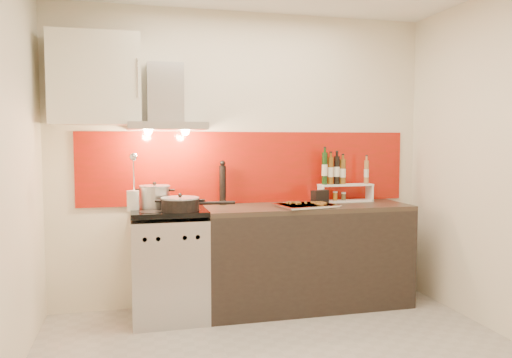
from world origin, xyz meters
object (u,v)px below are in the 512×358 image
object	(u,v)px
counter	(307,256)
saute_pan	(181,204)
stock_pot	(155,196)
baking_tray	(306,205)
pepper_mill	(223,183)
range_stove	(169,265)

from	to	relation	value
counter	saute_pan	xyz separation A→B (m)	(-1.11, -0.15, 0.51)
counter	saute_pan	distance (m)	1.23
stock_pot	baking_tray	size ratio (longest dim) A/B	0.47
stock_pot	pepper_mill	distance (m)	0.61
stock_pot	range_stove	bearing A→B (deg)	-41.63
counter	stock_pot	bearing A→B (deg)	176.13
stock_pot	saute_pan	world-z (taller)	stock_pot
stock_pot	pepper_mill	world-z (taller)	pepper_mill
stock_pot	saute_pan	xyz separation A→B (m)	(0.19, -0.24, -0.04)
saute_pan	pepper_mill	bearing A→B (deg)	41.91
range_stove	counter	world-z (taller)	range_stove
pepper_mill	saute_pan	bearing A→B (deg)	-138.09
pepper_mill	counter	bearing A→B (deg)	-16.39
range_stove	stock_pot	xyz separation A→B (m)	(-0.10, 0.09, 0.56)
pepper_mill	baking_tray	distance (m)	0.75
counter	saute_pan	bearing A→B (deg)	-172.39
range_stove	stock_pot	size ratio (longest dim) A/B	3.60
range_stove	counter	size ratio (longest dim) A/B	0.51
range_stove	pepper_mill	world-z (taller)	pepper_mill
stock_pot	saute_pan	size ratio (longest dim) A/B	0.43
saute_pan	pepper_mill	xyz separation A→B (m)	(0.40, 0.36, 0.12)
stock_pot	pepper_mill	size ratio (longest dim) A/B	0.65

